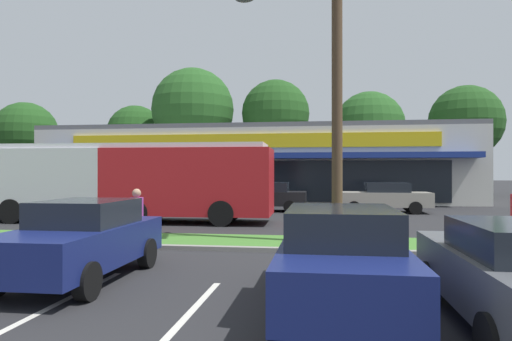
# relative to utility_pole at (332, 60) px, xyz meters

# --- Properties ---
(grass_median) EXTENTS (56.00, 2.20, 0.12)m
(grass_median) POSITION_rel_utility_pole_xyz_m (-4.59, 0.17, -5.17)
(grass_median) COLOR #427A2D
(grass_median) RESTS_ON ground_plane
(curb_lip) EXTENTS (56.00, 0.24, 0.12)m
(curb_lip) POSITION_rel_utility_pole_xyz_m (-4.59, -1.05, -5.17)
(curb_lip) COLOR gray
(curb_lip) RESTS_ON ground_plane
(parking_stripe_1) EXTENTS (0.12, 4.80, 0.01)m
(parking_stripe_1) POSITION_rel_utility_pole_xyz_m (-4.47, -6.41, -5.22)
(parking_stripe_1) COLOR silver
(parking_stripe_1) RESTS_ON ground_plane
(parking_stripe_2) EXTENTS (0.12, 4.80, 0.01)m
(parking_stripe_2) POSITION_rel_utility_pole_xyz_m (-2.25, -6.94, -5.22)
(parking_stripe_2) COLOR silver
(parking_stripe_2) RESTS_ON ground_plane
(storefront_building) EXTENTS (30.01, 12.53, 5.32)m
(storefront_building) POSITION_rel_utility_pole_xyz_m (-4.98, 21.76, -2.57)
(storefront_building) COLOR beige
(storefront_building) RESTS_ON ground_plane
(tree_far_left) EXTENTS (6.12, 6.12, 8.96)m
(tree_far_left) POSITION_rel_utility_pole_xyz_m (-29.10, 28.45, 0.66)
(tree_far_left) COLOR #473323
(tree_far_left) RESTS_ON ground_plane
(tree_left) EXTENTS (5.82, 5.82, 9.00)m
(tree_left) POSITION_rel_utility_pole_xyz_m (-19.33, 32.25, 0.85)
(tree_left) COLOR #473323
(tree_left) RESTS_ON ground_plane
(tree_mid_left) EXTENTS (7.85, 7.85, 12.03)m
(tree_mid_left) POSITION_rel_utility_pole_xyz_m (-12.40, 29.51, 2.87)
(tree_mid_left) COLOR #473323
(tree_mid_left) RESTS_ON ground_plane
(tree_mid) EXTENTS (6.34, 6.34, 10.74)m
(tree_mid) POSITION_rel_utility_pole_xyz_m (-4.47, 29.73, 2.32)
(tree_mid) COLOR #473323
(tree_mid) RESTS_ON ground_plane
(tree_mid_right) EXTENTS (6.60, 6.60, 9.66)m
(tree_mid_right) POSITION_rel_utility_pole_xyz_m (4.28, 31.08, 1.12)
(tree_mid_right) COLOR #473323
(tree_mid_right) RESTS_ON ground_plane
(tree_right) EXTENTS (6.56, 6.56, 9.96)m
(tree_right) POSITION_rel_utility_pole_xyz_m (12.83, 30.79, 1.44)
(tree_right) COLOR #473323
(tree_right) RESTS_ON ground_plane
(utility_pole) EXTENTS (3.16, 2.36, 9.76)m
(utility_pole) POSITION_rel_utility_pole_xyz_m (0.00, 0.00, 0.00)
(utility_pole) COLOR #4C3826
(utility_pole) RESTS_ON ground_plane
(city_bus) EXTENTS (12.44, 2.91, 3.25)m
(city_bus) POSITION_rel_utility_pole_xyz_m (-8.44, 5.28, -3.46)
(city_bus) COLOR #AD191E
(city_bus) RESTS_ON ground_plane
(car_0) EXTENTS (1.90, 4.72, 1.56)m
(car_0) POSITION_rel_utility_pole_xyz_m (-0.02, -5.84, -4.43)
(car_0) COLOR navy
(car_0) RESTS_ON ground_plane
(car_1) EXTENTS (4.25, 1.96, 1.53)m
(car_1) POSITION_rel_utility_pole_xyz_m (-3.14, 11.29, -4.44)
(car_1) COLOR black
(car_1) RESTS_ON ground_plane
(car_2) EXTENTS (4.78, 1.99, 1.54)m
(car_2) POSITION_rel_utility_pole_xyz_m (2.89, 11.26, -4.43)
(car_2) COLOR #9E998C
(car_2) RESTS_ON ground_plane
(car_4) EXTENTS (1.89, 4.19, 1.54)m
(car_4) POSITION_rel_utility_pole_xyz_m (-4.92, -4.64, -4.44)
(car_4) COLOR navy
(car_4) RESTS_ON ground_plane
(pedestrian_by_pole) EXTENTS (0.34, 0.34, 1.67)m
(pedestrian_by_pole) POSITION_rel_utility_pole_xyz_m (-4.94, -1.92, -4.39)
(pedestrian_by_pole) COLOR #1E2338
(pedestrian_by_pole) RESTS_ON ground_plane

